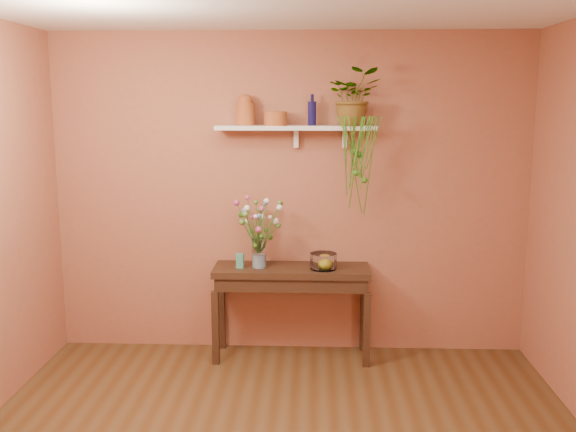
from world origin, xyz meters
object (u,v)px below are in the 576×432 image
(glass_vase, at_px, (259,255))
(sideboard, at_px, (292,280))
(terracotta_jug, at_px, (245,111))
(glass_bowl, at_px, (323,262))
(blue_bottle, at_px, (312,113))
(spider_plant, at_px, (354,97))
(bouquet, at_px, (259,219))

(glass_vase, bearing_deg, sideboard, 4.91)
(sideboard, distance_m, glass_vase, 0.34)
(terracotta_jug, height_order, glass_bowl, terracotta_jug)
(glass_bowl, bearing_deg, blue_bottle, 121.31)
(terracotta_jug, relative_size, glass_bowl, 1.15)
(glass_vase, bearing_deg, spider_plant, 6.77)
(blue_bottle, height_order, spider_plant, spider_plant)
(sideboard, bearing_deg, terracotta_jug, 162.83)
(blue_bottle, distance_m, glass_bowl, 1.21)
(glass_vase, height_order, glass_bowl, glass_vase)
(bouquet, distance_m, glass_bowl, 0.63)
(bouquet, bearing_deg, glass_bowl, -1.61)
(terracotta_jug, relative_size, bouquet, 0.52)
(blue_bottle, distance_m, glass_vase, 1.24)
(blue_bottle, xyz_separation_m, bouquet, (-0.42, -0.15, -0.85))
(terracotta_jug, xyz_separation_m, bouquet, (0.12, -0.15, -0.87))
(spider_plant, bearing_deg, sideboard, -172.24)
(sideboard, xyz_separation_m, blue_bottle, (0.16, 0.12, 1.37))
(sideboard, height_order, spider_plant, spider_plant)
(blue_bottle, bearing_deg, bouquet, -160.29)
(sideboard, bearing_deg, spider_plant, 7.76)
(terracotta_jug, bearing_deg, bouquet, -51.10)
(sideboard, height_order, blue_bottle, blue_bottle)
(sideboard, height_order, glass_bowl, glass_bowl)
(sideboard, bearing_deg, glass_bowl, -9.86)
(terracotta_jug, distance_m, glass_bowl, 1.38)
(bouquet, bearing_deg, terracotta_jug, 128.90)
(bouquet, bearing_deg, sideboard, 6.73)
(terracotta_jug, xyz_separation_m, glass_bowl, (0.64, -0.16, -1.22))
(blue_bottle, relative_size, bouquet, 0.53)
(blue_bottle, height_order, bouquet, blue_bottle)
(terracotta_jug, xyz_separation_m, spider_plant, (0.87, -0.05, 0.11))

